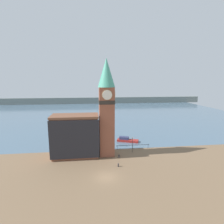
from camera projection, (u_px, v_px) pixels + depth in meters
ground_plane at (106, 177)px, 33.33m from camera, size 160.00×160.00×0.00m
water at (96, 112)px, 105.33m from camera, size 160.00×120.00×0.00m
far_shoreline at (95, 100)px, 144.02m from camera, size 180.00×3.00×5.00m
pier_railing at (133, 145)px, 47.20m from camera, size 9.14×0.08×1.09m
clock_tower at (107, 105)px, 41.63m from camera, size 4.04×4.04×23.39m
pier_building at (75, 136)px, 41.95m from camera, size 11.18×5.86×10.23m
boat_near at (127, 140)px, 53.01m from camera, size 6.60×4.00×1.44m
mooring_bollard_near at (118, 165)px, 37.34m from camera, size 0.29×0.29×0.79m
mooring_bollard_far at (119, 156)px, 42.07m from camera, size 0.33×0.33×0.69m
lamp_post at (132, 142)px, 44.58m from camera, size 0.32×0.32×4.10m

